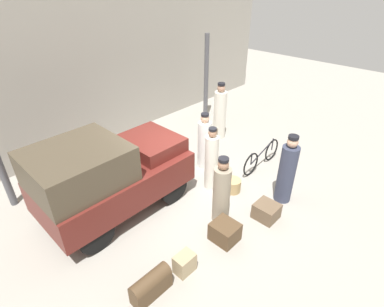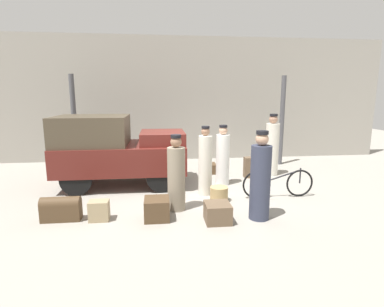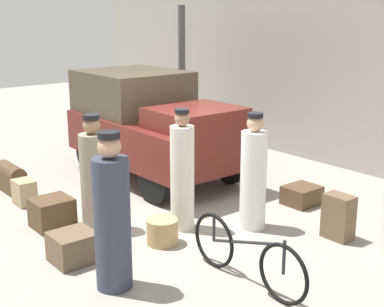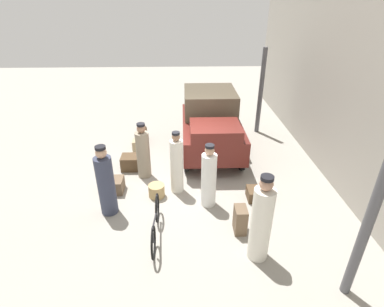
{
  "view_description": "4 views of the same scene",
  "coord_description": "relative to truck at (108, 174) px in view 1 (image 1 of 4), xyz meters",
  "views": [
    {
      "loc": [
        -4.37,
        -4.16,
        4.76
      ],
      "look_at": [
        0.2,
        0.2,
        0.95
      ],
      "focal_mm": 28.0,
      "sensor_mm": 36.0,
      "label": 1
    },
    {
      "loc": [
        -0.64,
        -7.2,
        2.39
      ],
      "look_at": [
        0.2,
        0.2,
        0.95
      ],
      "focal_mm": 28.0,
      "sensor_mm": 36.0,
      "label": 2
    },
    {
      "loc": [
        5.96,
        -4.49,
        2.93
      ],
      "look_at": [
        0.2,
        0.2,
        0.95
      ],
      "focal_mm": 50.0,
      "sensor_mm": 36.0,
      "label": 3
    },
    {
      "loc": [
        7.05,
        -0.02,
        4.59
      ],
      "look_at": [
        0.2,
        0.2,
        0.95
      ],
      "focal_mm": 28.0,
      "sensor_mm": 36.0,
      "label": 4
    }
  ],
  "objects": [
    {
      "name": "station_building_facade",
      "position": [
        1.77,
        3.21,
        1.24
      ],
      "size": [
        16.0,
        0.15,
        4.5
      ],
      "color": "gray",
      "rests_on": "ground"
    },
    {
      "name": "suitcase_small_leather",
      "position": [
        -0.05,
        -2.4,
        -0.82
      ],
      "size": [
        0.38,
        0.28,
        0.39
      ],
      "color": "#9E8966",
      "rests_on": "ground"
    },
    {
      "name": "porter_standing_middle",
      "position": [
        1.49,
        -2.0,
        -0.28
      ],
      "size": [
        0.37,
        0.37,
        1.61
      ],
      "color": "gray",
      "rests_on": "ground"
    },
    {
      "name": "porter_carrying_trunk",
      "position": [
        2.85,
        -0.3,
        -0.27
      ],
      "size": [
        0.36,
        0.36,
        1.63
      ],
      "color": "white",
      "rests_on": "ground"
    },
    {
      "name": "trunk_umber_medium",
      "position": [
        1.07,
        -2.46,
        -0.8
      ],
      "size": [
        0.49,
        0.53,
        0.42
      ],
      "color": "#4C3823",
      "rests_on": "ground"
    },
    {
      "name": "trunk_barrel_dark",
      "position": [
        -0.78,
        -2.33,
        -0.77
      ],
      "size": [
        0.74,
        0.28,
        0.48
      ],
      "color": "#4C3823",
      "rests_on": "ground"
    },
    {
      "name": "canopy_pillar_right",
      "position": [
        5.39,
        1.9,
        0.52
      ],
      "size": [
        0.16,
        0.16,
        3.06
      ],
      "color": "#4C4C51",
      "rests_on": "ground"
    },
    {
      "name": "conductor_in_dark_uniform",
      "position": [
        4.55,
        0.54,
        -0.16
      ],
      "size": [
        0.4,
        0.4,
        1.86
      ],
      "color": "silver",
      "rests_on": "ground"
    },
    {
      "name": "bicycle",
      "position": [
        3.94,
        -1.5,
        -0.67
      ],
      "size": [
        1.73,
        0.04,
        0.7
      ],
      "color": "black",
      "rests_on": "ground"
    },
    {
      "name": "porter_lifting_near_truck",
      "position": [
        2.25,
        -1.06,
        -0.23
      ],
      "size": [
        0.33,
        0.33,
        1.68
      ],
      "color": "silver",
      "rests_on": "ground"
    },
    {
      "name": "trunk_wicker_pale",
      "position": [
        2.68,
        0.97,
        -0.87
      ],
      "size": [
        0.46,
        0.53,
        0.29
      ],
      "color": "#4C3823",
      "rests_on": "ground"
    },
    {
      "name": "wicker_basket",
      "position": [
        2.49,
        -1.59,
        -0.85
      ],
      "size": [
        0.41,
        0.41,
        0.33
      ],
      "color": "tan",
      "rests_on": "ground"
    },
    {
      "name": "truck",
      "position": [
        0.0,
        0.0,
        0.0
      ],
      "size": [
        3.34,
        1.78,
        1.88
      ],
      "color": "black",
      "rests_on": "ground"
    },
    {
      "name": "suitcase_tan_flat",
      "position": [
        2.23,
        -2.73,
        -0.83
      ],
      "size": [
        0.48,
        0.5,
        0.37
      ],
      "color": "brown",
      "rests_on": "ground"
    },
    {
      "name": "ground_plane",
      "position": [
        1.77,
        -0.87,
        -1.01
      ],
      "size": [
        30.0,
        30.0,
        0.0
      ],
      "primitive_type": "plane",
      "color": "gray"
    },
    {
      "name": "porter_with_bicycle",
      "position": [
        3.07,
        -2.66,
        -0.21
      ],
      "size": [
        0.4,
        0.4,
        1.75
      ],
      "color": "#33384C",
      "rests_on": "ground"
    },
    {
      "name": "suitcase_black_upright",
      "position": [
        3.83,
        0.31,
        -0.71
      ],
      "size": [
        0.39,
        0.25,
        0.61
      ],
      "color": "brown",
      "rests_on": "ground"
    }
  ]
}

